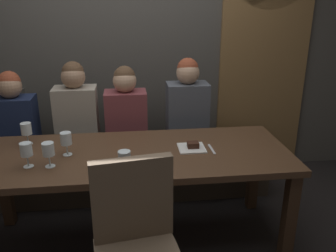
# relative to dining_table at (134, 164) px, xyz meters

# --- Properties ---
(ground) EXTENTS (9.00, 9.00, 0.00)m
(ground) POSITION_rel_dining_table_xyz_m (0.00, 0.00, -0.65)
(ground) COLOR black
(back_wall_tiled) EXTENTS (6.00, 0.12, 3.00)m
(back_wall_tiled) POSITION_rel_dining_table_xyz_m (0.00, 1.22, 0.85)
(back_wall_tiled) COLOR #4C4944
(back_wall_tiled) RESTS_ON ground
(arched_door) EXTENTS (0.90, 0.05, 2.55)m
(arched_door) POSITION_rel_dining_table_xyz_m (1.35, 1.15, 0.71)
(arched_door) COLOR olive
(arched_door) RESTS_ON ground
(dining_table) EXTENTS (2.20, 0.84, 0.74)m
(dining_table) POSITION_rel_dining_table_xyz_m (0.00, 0.00, 0.00)
(dining_table) COLOR #412B1C
(dining_table) RESTS_ON ground
(banquette_bench) EXTENTS (2.50, 0.44, 0.45)m
(banquette_bench) POSITION_rel_dining_table_xyz_m (0.00, 0.70, -0.42)
(banquette_bench) COLOR #40352A
(banquette_bench) RESTS_ON ground
(chair_near_side) EXTENTS (0.50, 0.50, 0.98)m
(chair_near_side) POSITION_rel_dining_table_xyz_m (-0.01, -0.72, -0.09)
(chair_near_side) COLOR #4C3321
(chair_near_side) RESTS_ON ground
(diner_redhead) EXTENTS (0.36, 0.24, 0.75)m
(diner_redhead) POSITION_rel_dining_table_xyz_m (-0.99, 0.70, 0.15)
(diner_redhead) COLOR #192342
(diner_redhead) RESTS_ON banquette_bench
(diner_bearded) EXTENTS (0.36, 0.24, 0.82)m
(diner_bearded) POSITION_rel_dining_table_xyz_m (-0.47, 0.71, 0.18)
(diner_bearded) COLOR #9E9384
(diner_bearded) RESTS_ON banquette_bench
(diner_far_end) EXTENTS (0.36, 0.24, 0.77)m
(diner_far_end) POSITION_rel_dining_table_xyz_m (-0.04, 0.69, 0.16)
(diner_far_end) COLOR brown
(diner_far_end) RESTS_ON banquette_bench
(diner_near_end) EXTENTS (0.36, 0.24, 0.83)m
(diner_near_end) POSITION_rel_dining_table_xyz_m (0.50, 0.69, 0.19)
(diner_near_end) COLOR #4C515B
(diner_near_end) RESTS_ON banquette_bench
(wine_glass_center_back) EXTENTS (0.08, 0.08, 0.16)m
(wine_glass_center_back) POSITION_rel_dining_table_xyz_m (-0.54, -0.16, 0.20)
(wine_glass_center_back) COLOR silver
(wine_glass_center_back) RESTS_ON dining_table
(wine_glass_far_right) EXTENTS (0.08, 0.08, 0.16)m
(wine_glass_far_right) POSITION_rel_dining_table_xyz_m (-0.06, -0.34, 0.20)
(wine_glass_far_right) COLOR silver
(wine_glass_far_right) RESTS_ON dining_table
(wine_glass_end_right) EXTENTS (0.08, 0.08, 0.16)m
(wine_glass_end_right) POSITION_rel_dining_table_xyz_m (-0.45, 0.01, 0.20)
(wine_glass_end_right) COLOR silver
(wine_glass_end_right) RESTS_ON dining_table
(wine_glass_near_left) EXTENTS (0.08, 0.08, 0.16)m
(wine_glass_near_left) POSITION_rel_dining_table_xyz_m (-0.67, -0.14, 0.20)
(wine_glass_near_left) COLOR silver
(wine_glass_near_left) RESTS_ON dining_table
(wine_glass_center_front) EXTENTS (0.08, 0.08, 0.16)m
(wine_glass_center_front) POSITION_rel_dining_table_xyz_m (-0.77, 0.24, 0.20)
(wine_glass_center_front) COLOR silver
(wine_glass_center_front) RESTS_ON dining_table
(dessert_plate) EXTENTS (0.19, 0.19, 0.05)m
(dessert_plate) POSITION_rel_dining_table_xyz_m (0.42, 0.01, 0.10)
(dessert_plate) COLOR white
(dessert_plate) RESTS_ON dining_table
(fork_on_table) EXTENTS (0.02, 0.17, 0.01)m
(fork_on_table) POSITION_rel_dining_table_xyz_m (0.56, -0.02, 0.09)
(fork_on_table) COLOR silver
(fork_on_table) RESTS_ON dining_table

